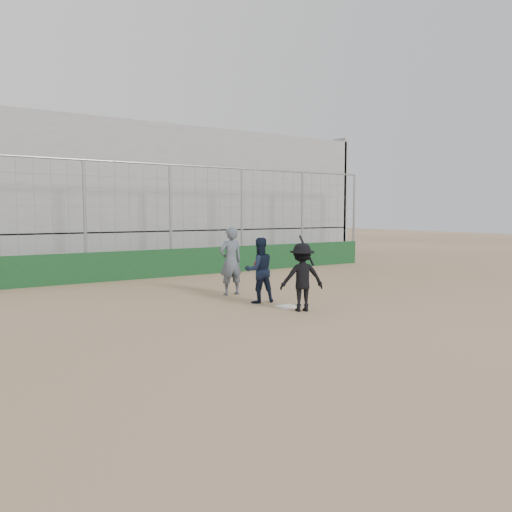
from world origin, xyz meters
TOP-DOWN VIEW (x-y plane):
  - ground at (0.00, 0.00)m, footprint 90.00×90.00m
  - home_plate at (0.00, 0.00)m, footprint 0.44×0.44m
  - backstop at (0.00, 7.00)m, footprint 18.10×0.25m
  - bleachers at (0.00, 11.95)m, footprint 20.25×6.70m
  - batter_at_plate at (-0.00, -0.57)m, footprint 1.18×0.95m
  - catcher_crouched at (-0.26, 0.85)m, footprint 0.87×0.71m
  - umpire at (-0.24, 2.31)m, footprint 0.71×0.47m

SIDE VIEW (x-z plane):
  - ground at x=0.00m, z-range 0.00..0.00m
  - home_plate at x=0.00m, z-range 0.00..0.02m
  - catcher_crouched at x=-0.26m, z-range 0.00..1.13m
  - batter_at_plate at x=0.00m, z-range -0.08..1.68m
  - umpire at x=-0.24m, z-range 0.00..1.71m
  - backstop at x=0.00m, z-range -1.06..2.98m
  - bleachers at x=0.00m, z-range -0.57..6.41m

